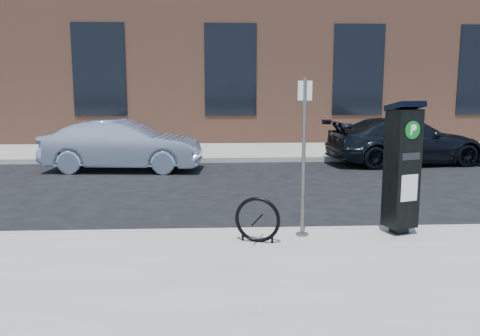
{
  "coord_description": "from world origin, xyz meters",
  "views": [
    {
      "loc": [
        -0.68,
        -7.91,
        2.45
      ],
      "look_at": [
        -0.24,
        0.5,
        1.06
      ],
      "focal_mm": 38.0,
      "sensor_mm": 36.0,
      "label": 1
    }
  ],
  "objects": [
    {
      "name": "bike_rack",
      "position": [
        -0.04,
        -0.71,
        0.48
      ],
      "size": [
        0.67,
        0.28,
        0.69
      ],
      "rotation": [
        0.0,
        0.0,
        -0.33
      ],
      "color": "black",
      "rests_on": "sidewalk_near"
    },
    {
      "name": "parking_kiosk",
      "position": [
        2.22,
        -0.35,
        1.21
      ],
      "size": [
        0.58,
        0.55,
        2.06
      ],
      "rotation": [
        0.0,
        0.0,
        0.33
      ],
      "color": "black",
      "rests_on": "sidewalk_near"
    },
    {
      "name": "ground",
      "position": [
        0.0,
        0.0,
        0.0
      ],
      "size": [
        120.0,
        120.0,
        0.0
      ],
      "primitive_type": "plane",
      "color": "black",
      "rests_on": "ground"
    },
    {
      "name": "curb_far",
      "position": [
        0.0,
        8.02,
        0.07
      ],
      "size": [
        60.0,
        0.12,
        0.16
      ],
      "primitive_type": "cube",
      "color": "#9E9B93",
      "rests_on": "ground"
    },
    {
      "name": "sidewalk_far",
      "position": [
        0.0,
        14.0,
        0.07
      ],
      "size": [
        60.0,
        12.0,
        0.15
      ],
      "primitive_type": "cube",
      "color": "gray",
      "rests_on": "ground"
    },
    {
      "name": "curb_near",
      "position": [
        0.0,
        -0.02,
        0.07
      ],
      "size": [
        60.0,
        0.12,
        0.16
      ],
      "primitive_type": "cube",
      "color": "#9E9B93",
      "rests_on": "ground"
    },
    {
      "name": "building",
      "position": [
        -0.0,
        17.0,
        4.15
      ],
      "size": [
        28.0,
        10.05,
        8.25
      ],
      "color": "brown",
      "rests_on": "ground"
    },
    {
      "name": "car_dark",
      "position": [
        5.25,
        7.4,
        0.71
      ],
      "size": [
        5.11,
        2.59,
        1.42
      ],
      "primitive_type": "imported",
      "rotation": [
        0.0,
        0.0,
        1.7
      ],
      "color": "black",
      "rests_on": "ground"
    },
    {
      "name": "car_silver",
      "position": [
        -3.26,
        6.65,
        0.73
      ],
      "size": [
        4.52,
        1.87,
        1.46
      ],
      "primitive_type": "imported",
      "rotation": [
        0.0,
        0.0,
        1.5
      ],
      "color": "#92A0BA",
      "rests_on": "ground"
    },
    {
      "name": "sign_pole",
      "position": [
        0.67,
        -0.4,
        1.34
      ],
      "size": [
        0.21,
        0.19,
        2.4
      ],
      "rotation": [
        0.0,
        0.0,
        0.02
      ],
      "color": "#5E5752",
      "rests_on": "sidewalk_near"
    }
  ]
}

